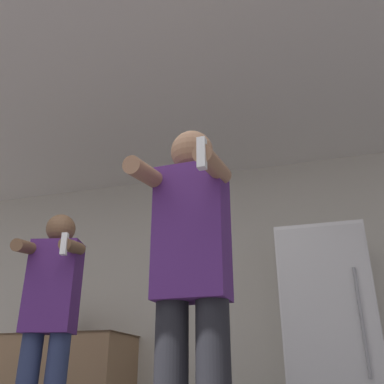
{
  "coord_description": "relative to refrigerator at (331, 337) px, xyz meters",
  "views": [
    {
      "loc": [
        1.09,
        -1.07,
        0.55
      ],
      "look_at": [
        0.55,
        0.8,
        1.4
      ],
      "focal_mm": 40.0,
      "sensor_mm": 36.0,
      "label": 1
    }
  ],
  "objects": [
    {
      "name": "refrigerator",
      "position": [
        0.0,
        0.0,
        0.0
      ],
      "size": [
        0.69,
        0.66,
        1.69
      ],
      "color": "white",
      "rests_on": "ground_plane"
    },
    {
      "name": "bottle_tall_gin",
      "position": [
        -2.49,
        0.03,
        0.18
      ],
      "size": [
        0.06,
        0.06,
        0.26
      ],
      "color": "#194723",
      "rests_on": "counter"
    },
    {
      "name": "person_woman_foreground",
      "position": [
        -0.6,
        -1.83,
        0.11
      ],
      "size": [
        0.42,
        0.49,
        1.74
      ],
      "color": "black",
      "rests_on": "ground_plane"
    },
    {
      "name": "ceiling_slab",
      "position": [
        -1.15,
        -1.15,
        1.73
      ],
      "size": [
        7.0,
        3.45,
        0.05
      ],
      "color": "silver",
      "rests_on": "wall_back"
    },
    {
      "name": "wall_back",
      "position": [
        -1.15,
        0.34,
        0.43
      ],
      "size": [
        7.0,
        0.06,
        2.55
      ],
      "color": "beige",
      "rests_on": "ground_plane"
    },
    {
      "name": "person_man_side",
      "position": [
        -1.76,
        -1.18,
        0.07
      ],
      "size": [
        0.45,
        0.48,
        1.63
      ],
      "color": "navy",
      "rests_on": "ground_plane"
    },
    {
      "name": "bottle_short_whiskey",
      "position": [
        -2.31,
        0.03,
        0.21
      ],
      "size": [
        0.09,
        0.09,
        0.33
      ],
      "color": "maroon",
      "rests_on": "counter"
    },
    {
      "name": "bottle_clear_vodka",
      "position": [
        -2.69,
        0.03,
        0.16
      ],
      "size": [
        0.08,
        0.08,
        0.24
      ],
      "color": "black",
      "rests_on": "counter"
    }
  ]
}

